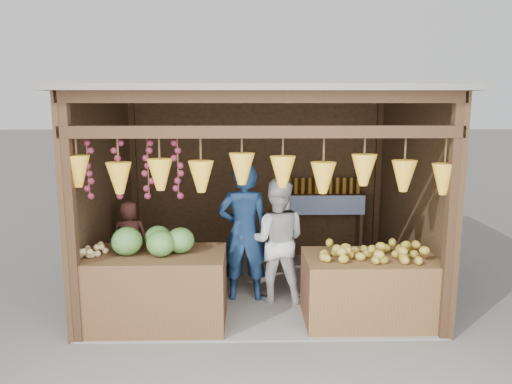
# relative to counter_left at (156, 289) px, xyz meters

# --- Properties ---
(ground) EXTENTS (80.00, 80.00, 0.00)m
(ground) POSITION_rel_counter_left_xyz_m (1.18, 1.05, -0.42)
(ground) COLOR #514F49
(ground) RESTS_ON ground
(stall_structure) EXTENTS (4.30, 3.30, 2.66)m
(stall_structure) POSITION_rel_counter_left_xyz_m (1.15, 1.01, 1.25)
(stall_structure) COLOR slate
(stall_structure) RESTS_ON ground
(back_shelf) EXTENTS (1.25, 0.32, 1.32)m
(back_shelf) POSITION_rel_counter_left_xyz_m (2.23, 2.34, 0.45)
(back_shelf) COLOR #382314
(back_shelf) RESTS_ON ground
(counter_left) EXTENTS (1.55, 0.85, 0.84)m
(counter_left) POSITION_rel_counter_left_xyz_m (0.00, 0.00, 0.00)
(counter_left) COLOR #462917
(counter_left) RESTS_ON ground
(counter_right) EXTENTS (1.51, 0.85, 0.77)m
(counter_right) POSITION_rel_counter_left_xyz_m (2.44, 0.04, -0.03)
(counter_right) COLOR #4E2E1A
(counter_right) RESTS_ON ground
(stool) EXTENTS (0.28, 0.28, 0.26)m
(stool) POSITION_rel_counter_left_xyz_m (-0.52, 1.08, -0.29)
(stool) COLOR black
(stool) RESTS_ON ground
(man_standing) EXTENTS (0.64, 0.42, 1.76)m
(man_standing) POSITION_rel_counter_left_xyz_m (0.99, 0.71, 0.46)
(man_standing) COLOR #142B4E
(man_standing) RESTS_ON ground
(woman_standing) EXTENTS (0.84, 0.69, 1.57)m
(woman_standing) POSITION_rel_counter_left_xyz_m (1.40, 0.70, 0.36)
(woman_standing) COLOR silver
(woman_standing) RESTS_ON ground
(vendor_seated) EXTENTS (0.49, 0.34, 0.95)m
(vendor_seated) POSITION_rel_counter_left_xyz_m (-0.52, 1.08, 0.32)
(vendor_seated) COLOR #532921
(vendor_seated) RESTS_ON stool
(melon_pile) EXTENTS (1.00, 0.50, 0.32)m
(melon_pile) POSITION_rel_counter_left_xyz_m (-0.05, 0.01, 0.58)
(melon_pile) COLOR #245316
(melon_pile) RESTS_ON counter_left
(tanfruit_pile) EXTENTS (0.34, 0.40, 0.13)m
(tanfruit_pile) POSITION_rel_counter_left_xyz_m (-0.64, -0.06, 0.49)
(tanfruit_pile) COLOR #9A7547
(tanfruit_pile) RESTS_ON counter_left
(mango_pile) EXTENTS (1.40, 0.64, 0.22)m
(mango_pile) POSITION_rel_counter_left_xyz_m (2.44, 0.01, 0.46)
(mango_pile) COLOR #BE6C19
(mango_pile) RESTS_ON counter_right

